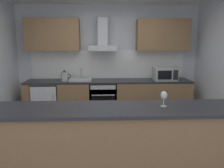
{
  "coord_description": "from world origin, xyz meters",
  "views": [
    {
      "loc": [
        -0.13,
        -3.23,
        1.74
      ],
      "look_at": [
        0.02,
        0.42,
        1.05
      ],
      "focal_mm": 35.23,
      "sensor_mm": 36.0,
      "label": 1
    }
  ],
  "objects_px": {
    "oven": "(103,99)",
    "kettle": "(64,76)",
    "microwave": "(165,74)",
    "wine_glass": "(164,96)",
    "refrigerator": "(47,102)",
    "range_hood": "(103,41)",
    "sink": "(81,79)"
  },
  "relations": [
    {
      "from": "oven",
      "to": "sink",
      "type": "height_order",
      "value": "sink"
    },
    {
      "from": "oven",
      "to": "kettle",
      "type": "xyz_separation_m",
      "value": [
        -0.85,
        -0.03,
        0.55
      ]
    },
    {
      "from": "microwave",
      "to": "kettle",
      "type": "distance_m",
      "value": 2.26
    },
    {
      "from": "oven",
      "to": "wine_glass",
      "type": "xyz_separation_m",
      "value": [
        0.7,
        -2.46,
        0.68
      ]
    },
    {
      "from": "microwave",
      "to": "kettle",
      "type": "xyz_separation_m",
      "value": [
        -2.26,
        -0.01,
        -0.04
      ]
    },
    {
      "from": "kettle",
      "to": "range_hood",
      "type": "xyz_separation_m",
      "value": [
        0.85,
        0.16,
        0.78
      ]
    },
    {
      "from": "microwave",
      "to": "oven",
      "type": "bearing_deg",
      "value": 178.86
    },
    {
      "from": "kettle",
      "to": "range_hood",
      "type": "relative_size",
      "value": 0.4
    },
    {
      "from": "kettle",
      "to": "microwave",
      "type": "bearing_deg",
      "value": 0.15
    },
    {
      "from": "kettle",
      "to": "wine_glass",
      "type": "bearing_deg",
      "value": -57.49
    },
    {
      "from": "oven",
      "to": "sink",
      "type": "bearing_deg",
      "value": 178.75
    },
    {
      "from": "oven",
      "to": "refrigerator",
      "type": "bearing_deg",
      "value": -179.88
    },
    {
      "from": "kettle",
      "to": "wine_glass",
      "type": "xyz_separation_m",
      "value": [
        1.55,
        -2.43,
        0.13
      ]
    },
    {
      "from": "refrigerator",
      "to": "microwave",
      "type": "bearing_deg",
      "value": -0.54
    },
    {
      "from": "oven",
      "to": "wine_glass",
      "type": "bearing_deg",
      "value": -74.22
    },
    {
      "from": "kettle",
      "to": "refrigerator",
      "type": "bearing_deg",
      "value": 175.79
    },
    {
      "from": "oven",
      "to": "range_hood",
      "type": "distance_m",
      "value": 1.33
    },
    {
      "from": "refrigerator",
      "to": "microwave",
      "type": "height_order",
      "value": "microwave"
    },
    {
      "from": "range_hood",
      "to": "microwave",
      "type": "bearing_deg",
      "value": -6.4
    },
    {
      "from": "sink",
      "to": "kettle",
      "type": "distance_m",
      "value": 0.36
    },
    {
      "from": "sink",
      "to": "kettle",
      "type": "bearing_deg",
      "value": -172.7
    },
    {
      "from": "kettle",
      "to": "wine_glass",
      "type": "distance_m",
      "value": 2.88
    },
    {
      "from": "range_hood",
      "to": "wine_glass",
      "type": "xyz_separation_m",
      "value": [
        0.7,
        -2.59,
        -0.65
      ]
    },
    {
      "from": "sink",
      "to": "wine_glass",
      "type": "height_order",
      "value": "wine_glass"
    },
    {
      "from": "microwave",
      "to": "wine_glass",
      "type": "bearing_deg",
      "value": -106.21
    },
    {
      "from": "sink",
      "to": "range_hood",
      "type": "relative_size",
      "value": 0.69
    },
    {
      "from": "oven",
      "to": "microwave",
      "type": "height_order",
      "value": "microwave"
    },
    {
      "from": "wine_glass",
      "to": "oven",
      "type": "bearing_deg",
      "value": 105.78
    },
    {
      "from": "refrigerator",
      "to": "wine_glass",
      "type": "xyz_separation_m",
      "value": [
        1.97,
        -2.46,
        0.71
      ]
    },
    {
      "from": "microwave",
      "to": "range_hood",
      "type": "xyz_separation_m",
      "value": [
        -1.4,
        0.16,
        0.74
      ]
    },
    {
      "from": "microwave",
      "to": "wine_glass",
      "type": "xyz_separation_m",
      "value": [
        -0.71,
        -2.44,
        0.09
      ]
    },
    {
      "from": "microwave",
      "to": "kettle",
      "type": "relative_size",
      "value": 1.73
    }
  ]
}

